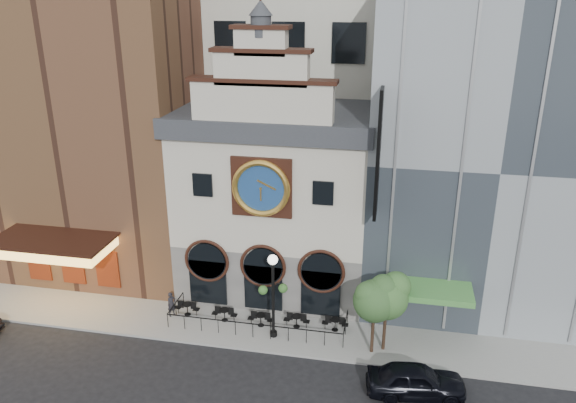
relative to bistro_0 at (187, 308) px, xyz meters
The scene contains 16 objects.
ground 5.43m from the bistro_0, 30.62° to the right, with size 120.00×120.00×0.00m, color black.
sidewalk 4.68m from the bistro_0, ahead, with size 44.00×5.00×0.15m, color gray.
clock_building 9.18m from the bistro_0, 47.54° to the left, with size 12.60×8.78×18.65m.
theater_building 16.30m from the bistro_0, 139.21° to the left, with size 14.00×15.60×25.00m.
retail_building 21.31m from the bistro_0, 22.31° to the left, with size 14.00×14.40×20.00m.
cafe_railing 4.65m from the bistro_0, ahead, with size 10.60×2.60×0.90m, color black, non-canonical shape.
bistro_0 is the anchor object (origin of this frame).
bistro_1 2.50m from the bistro_0, ahead, with size 1.58×0.68×0.90m.
bistro_2 4.82m from the bistro_0, ahead, with size 1.58×0.68×0.90m.
bistro_3 6.97m from the bistro_0, ahead, with size 1.58×0.68×0.90m.
bistro_4 9.29m from the bistro_0, ahead, with size 1.58×0.68×0.90m.
car_right 14.67m from the bistro_0, 18.13° to the right, with size 2.00×4.97×1.69m, color black.
pedestrian 1.00m from the bistro_0, 163.13° to the right, with size 0.59×0.39×1.61m, color black.
lamppost 6.55m from the bistro_0, 11.54° to the right, with size 1.62×0.95×5.29m.
tree_left 12.09m from the bistro_0, ahead, with size 2.45×2.36×4.73m.
tree_right 12.67m from the bistro_0, ahead, with size 2.47×2.38×4.77m.
Camera 1 is at (7.47, -25.83, 19.38)m, focal length 35.00 mm.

